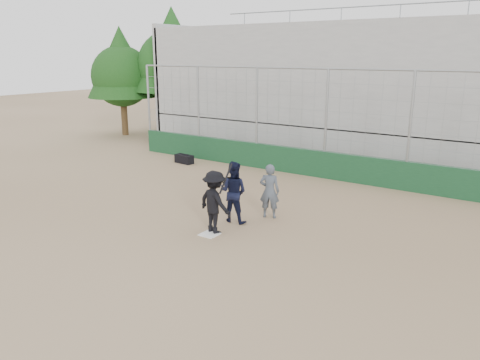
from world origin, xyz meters
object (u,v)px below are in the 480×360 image
Objects in this scene: batter_at_plate at (215,202)px; equipment_bag at (184,159)px; catcher_crouched at (233,202)px; umpire at (269,194)px.

equipment_bag is at bearing 136.39° from batter_at_plate.
catcher_crouched reaches higher than equipment_bag.
umpire reaches higher than equipment_bag.
batter_at_plate is 1.29× the size of umpire.
batter_at_plate is 8.23m from equipment_bag.
equipment_bag is (-5.88, 4.73, -0.40)m from catcher_crouched.
umpire is at bearing -30.69° from equipment_bag.
equipment_bag is (-6.51, 3.86, -0.52)m from umpire.
batter_at_plate is 1.89m from umpire.
umpire is at bearing 53.88° from catcher_crouched.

